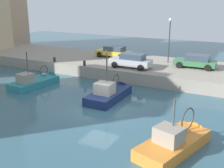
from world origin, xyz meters
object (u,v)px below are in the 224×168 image
Objects in this scene: parked_car_silver at (131,61)px; parked_car_green at (196,61)px; fishing_boat_navy at (111,97)px; fishing_boat_teal at (38,84)px; fishing_boat_orange at (177,146)px; quay_streetlamp at (170,33)px; parked_car_yellow at (114,52)px; mooring_bollard_mid at (54,60)px; mooring_bollard_south at (84,63)px.

parked_car_silver is 6.61m from parked_car_green.
fishing_boat_navy is 0.97× the size of fishing_boat_teal.
fishing_boat_orange is 14.31m from parked_car_silver.
fishing_boat_orange is 1.25× the size of quay_streetlamp.
fishing_boat_navy reaches higher than fishing_boat_teal.
fishing_boat_orange is (-5.53, -7.10, -0.01)m from fishing_boat_navy.
parked_car_green is at bearing -62.89° from parked_car_silver.
parked_car_yellow is 1.02× the size of parked_car_green.
mooring_bollard_mid is (4.67, 1.57, 1.37)m from fishing_boat_teal.
parked_car_yellow is (15.72, 12.06, 1.77)m from fishing_boat_orange.
mooring_bollard_south is (10.24, 12.73, 1.35)m from fishing_boat_orange.
parked_car_green is at bearing -54.91° from fishing_boat_teal.
fishing_boat_navy is 1.16× the size of quay_streetlamp.
parked_car_green is at bearing -109.51° from quay_streetlamp.
mooring_bollard_south is at bearing 112.99° from parked_car_green.
quay_streetlamp is at bearing -52.65° from mooring_bollard_south.
fishing_boat_teal is 10.48× the size of mooring_bollard_south.
quay_streetlamp is (1.14, 3.22, 2.55)m from parked_car_green.
parked_car_yellow is at bearing 37.50° from fishing_boat_orange.
quay_streetlamp is (10.32, -9.84, 4.35)m from fishing_boat_teal.
parked_car_yellow is 0.88× the size of quay_streetlamp.
parked_car_yellow is 10.01m from parked_car_green.
parked_car_green reaches higher than mooring_bollard_south.
fishing_boat_orange is at bearing -110.21° from fishing_boat_teal.
parked_car_green is 7.55× the size of mooring_bollard_mid.
parked_car_green reaches higher than mooring_bollard_mid.
quay_streetlamp is at bearing -63.64° from mooring_bollard_mid.
fishing_boat_orange reaches higher than parked_car_silver.
quay_streetlamp is at bearing 18.52° from fishing_boat_orange.
parked_car_silver reaches higher than mooring_bollard_mid.
fishing_boat_navy is at bearing -129.95° from mooring_bollard_south.
quay_streetlamp reaches higher than parked_car_silver.
mooring_bollard_south is (-1.50, 4.75, -0.47)m from parked_car_silver.
fishing_boat_teal is at bearing 125.09° from parked_car_green.
quay_streetlamp is (4.15, -2.66, 2.51)m from parked_car_silver.
parked_car_green is at bearing -28.47° from fishing_boat_navy.
parked_car_yellow is at bearing -6.91° from mooring_bollard_south.
parked_car_green is 15.31m from mooring_bollard_mid.
fishing_boat_navy is at bearing -90.34° from fishing_boat_teal.
quay_streetlamp is at bearing -32.62° from parked_car_silver.
parked_car_green is (-0.97, -9.96, 0.01)m from parked_car_yellow.
mooring_bollard_south and mooring_bollard_mid have the same top height.
fishing_boat_orange is at bearing -121.49° from mooring_bollard_mid.
mooring_bollard_mid is 0.11× the size of quay_streetlamp.
fishing_boat_orange reaches higher than parked_car_yellow.
parked_car_green is (14.75, 2.10, 1.78)m from fishing_boat_orange.
fishing_boat_teal is at bearing 69.79° from fishing_boat_orange.
fishing_boat_navy is 10.17× the size of mooring_bollard_mid.
fishing_boat_navy is at bearing -154.04° from parked_car_yellow.
parked_car_yellow is at bearing -16.98° from fishing_boat_teal.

